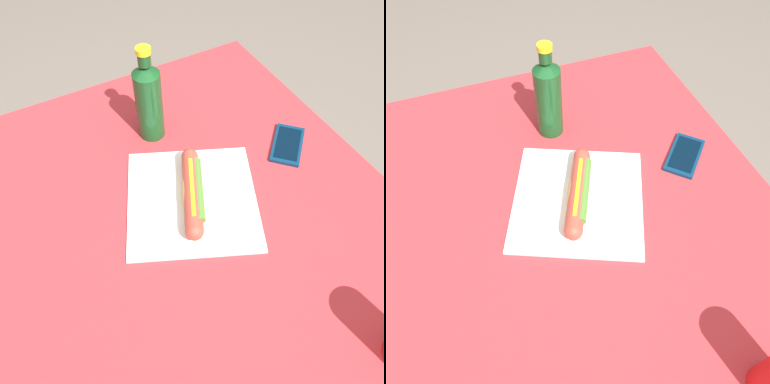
% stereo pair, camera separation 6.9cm
% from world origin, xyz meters
% --- Properties ---
extents(ground_plane, '(6.00, 6.00, 0.00)m').
position_xyz_m(ground_plane, '(0.00, 0.00, 0.00)').
color(ground_plane, '#6B6056').
rests_on(ground_plane, ground).
extents(dining_table, '(1.04, 0.96, 0.74)m').
position_xyz_m(dining_table, '(0.00, 0.00, 0.61)').
color(dining_table, brown).
rests_on(dining_table, ground).
extents(paper_wrapper, '(0.37, 0.37, 0.01)m').
position_xyz_m(paper_wrapper, '(-0.04, 0.06, 0.75)').
color(paper_wrapper, white).
rests_on(paper_wrapper, dining_table).
extents(hot_dog, '(0.22, 0.12, 0.05)m').
position_xyz_m(hot_dog, '(-0.04, 0.06, 0.78)').
color(hot_dog, tan).
rests_on(hot_dog, paper_wrapper).
extents(cell_phone, '(0.14, 0.14, 0.01)m').
position_xyz_m(cell_phone, '(-0.07, 0.34, 0.75)').
color(cell_phone, '#0A2D4C').
rests_on(cell_phone, dining_table).
extents(soda_bottle, '(0.06, 0.06, 0.24)m').
position_xyz_m(soda_bottle, '(-0.27, 0.07, 0.85)').
color(soda_bottle, '#14471E').
rests_on(soda_bottle, dining_table).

